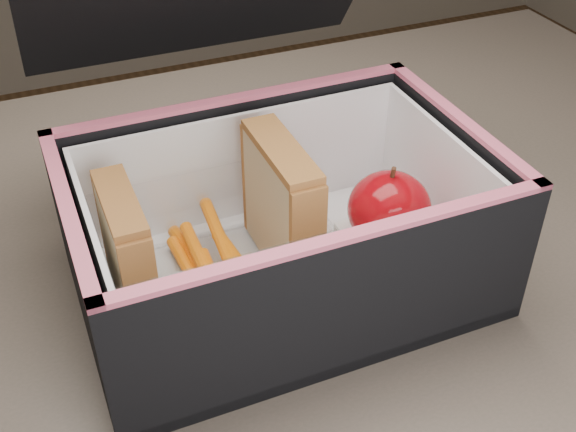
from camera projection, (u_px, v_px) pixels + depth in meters
name	position (u px, v px, depth m)	size (l,w,h in m)	color
kitchen_table	(271.00, 321.00, 0.72)	(1.20, 0.80, 0.75)	brown
lunch_bag	(279.00, 214.00, 0.59)	(0.33, 0.35, 0.30)	black
plastic_tub	(209.00, 248.00, 0.59)	(0.17, 0.12, 0.07)	white
sandwich_left	(127.00, 251.00, 0.56)	(0.03, 0.09, 0.10)	tan
sandwich_right	(282.00, 206.00, 0.59)	(0.03, 0.10, 0.11)	tan
carrot_sticks	(209.00, 264.00, 0.60)	(0.05, 0.14, 0.03)	#E45503
paper_napkin	(389.00, 240.00, 0.64)	(0.07, 0.08, 0.01)	white
red_apple	(389.00, 209.00, 0.62)	(0.08, 0.08, 0.08)	#99010D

